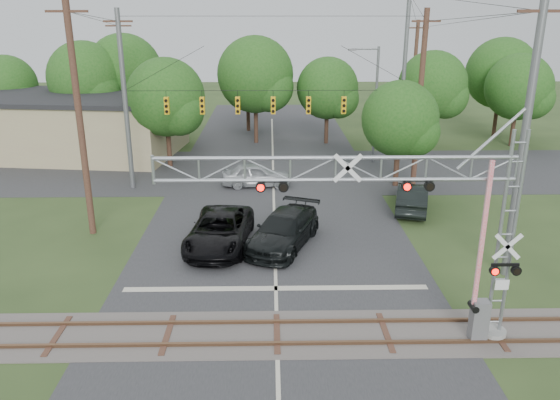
{
  "coord_description": "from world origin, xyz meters",
  "views": [
    {
      "loc": [
        -0.21,
        -15.31,
        11.16
      ],
      "look_at": [
        0.21,
        7.5,
        3.34
      ],
      "focal_mm": 35.0,
      "sensor_mm": 36.0,
      "label": 1
    }
  ],
  "objects_px": {
    "traffic_signal_span": "(287,102)",
    "sedan_silver": "(256,175)",
    "car_dark": "(284,230)",
    "streetlight": "(374,99)",
    "commercial_building": "(52,124)",
    "crossing_gantry": "(403,215)",
    "pickup_black": "(220,230)"
  },
  "relations": [
    {
      "from": "commercial_building",
      "to": "streetlight",
      "type": "bearing_deg",
      "value": -0.63
    },
    {
      "from": "traffic_signal_span",
      "to": "car_dark",
      "type": "relative_size",
      "value": 3.28
    },
    {
      "from": "traffic_signal_span",
      "to": "streetlight",
      "type": "xyz_separation_m",
      "value": [
        6.85,
        6.46,
        -0.76
      ]
    },
    {
      "from": "crossing_gantry",
      "to": "commercial_building",
      "type": "distance_m",
      "value": 36.39
    },
    {
      "from": "pickup_black",
      "to": "sedan_silver",
      "type": "relative_size",
      "value": 1.33
    },
    {
      "from": "pickup_black",
      "to": "streetlight",
      "type": "height_order",
      "value": "streetlight"
    },
    {
      "from": "traffic_signal_span",
      "to": "streetlight",
      "type": "relative_size",
      "value": 2.18
    },
    {
      "from": "pickup_black",
      "to": "sedan_silver",
      "type": "xyz_separation_m",
      "value": [
        1.62,
        10.16,
        -0.07
      ]
    },
    {
      "from": "sedan_silver",
      "to": "commercial_building",
      "type": "xyz_separation_m",
      "value": [
        -17.25,
        9.8,
        1.66
      ]
    },
    {
      "from": "traffic_signal_span",
      "to": "commercial_building",
      "type": "relative_size",
      "value": 0.88
    },
    {
      "from": "streetlight",
      "to": "sedan_silver",
      "type": "bearing_deg",
      "value": -144.99
    },
    {
      "from": "commercial_building",
      "to": "car_dark",
      "type": "bearing_deg",
      "value": -39.45
    },
    {
      "from": "traffic_signal_span",
      "to": "pickup_black",
      "type": "height_order",
      "value": "traffic_signal_span"
    },
    {
      "from": "traffic_signal_span",
      "to": "sedan_silver",
      "type": "relative_size",
      "value": 4.16
    },
    {
      "from": "traffic_signal_span",
      "to": "commercial_building",
      "type": "distance_m",
      "value": 21.99
    },
    {
      "from": "sedan_silver",
      "to": "streetlight",
      "type": "height_order",
      "value": "streetlight"
    },
    {
      "from": "car_dark",
      "to": "sedan_silver",
      "type": "bearing_deg",
      "value": 120.75
    },
    {
      "from": "sedan_silver",
      "to": "streetlight",
      "type": "relative_size",
      "value": 0.53
    },
    {
      "from": "traffic_signal_span",
      "to": "crossing_gantry",
      "type": "bearing_deg",
      "value": -79.68
    },
    {
      "from": "crossing_gantry",
      "to": "pickup_black",
      "type": "bearing_deg",
      "value": 129.65
    },
    {
      "from": "car_dark",
      "to": "pickup_black",
      "type": "bearing_deg",
      "value": -158.24
    },
    {
      "from": "pickup_black",
      "to": "car_dark",
      "type": "bearing_deg",
      "value": 5.58
    },
    {
      "from": "crossing_gantry",
      "to": "traffic_signal_span",
      "type": "xyz_separation_m",
      "value": [
        -3.34,
        18.36,
        0.92
      ]
    },
    {
      "from": "car_dark",
      "to": "streetlight",
      "type": "distance_m",
      "value": 18.38
    },
    {
      "from": "sedan_silver",
      "to": "pickup_black",
      "type": "bearing_deg",
      "value": 169.29
    },
    {
      "from": "commercial_building",
      "to": "traffic_signal_span",
      "type": "bearing_deg",
      "value": -20.32
    },
    {
      "from": "sedan_silver",
      "to": "commercial_building",
      "type": "bearing_deg",
      "value": 58.71
    },
    {
      "from": "sedan_silver",
      "to": "commercial_building",
      "type": "height_order",
      "value": "commercial_building"
    },
    {
      "from": "car_dark",
      "to": "commercial_building",
      "type": "xyz_separation_m",
      "value": [
        -18.86,
        19.96,
        1.59
      ]
    },
    {
      "from": "car_dark",
      "to": "streetlight",
      "type": "bearing_deg",
      "value": 87.81
    },
    {
      "from": "pickup_black",
      "to": "commercial_building",
      "type": "xyz_separation_m",
      "value": [
        -15.64,
        19.96,
        1.59
      ]
    },
    {
      "from": "sedan_silver",
      "to": "streetlight",
      "type": "xyz_separation_m",
      "value": [
        8.88,
        6.22,
        4.16
      ]
    }
  ]
}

